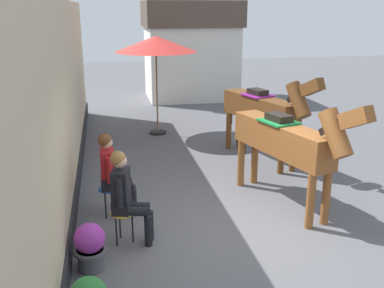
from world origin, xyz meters
The scene contains 9 objects.
ground_plane centered at (0.00, 3.00, 0.00)m, with size 40.00×40.00×0.00m, color #56565B.
pub_facade_wall centered at (-2.55, 1.50, 1.54)m, with size 0.34×14.00×3.40m.
distant_cottage centered at (1.40, 10.47, 1.80)m, with size 3.40×2.60×3.50m.
seated_visitor_near centered at (-1.60, -0.03, 0.78)m, with size 0.61×0.48×1.39m.
seated_visitor_far centered at (-1.76, 0.91, 0.78)m, with size 0.61×0.49×1.39m.
saddled_horse_near centered at (1.10, 0.72, 1.16)m, with size 1.08×2.92×2.06m.
saddled_horse_far centered at (1.54, 3.04, 1.16)m, with size 1.17×2.90×2.06m.
flower_planter_middle centered at (-2.10, -0.63, 0.33)m, with size 0.43×0.43×0.64m.
cafe_parasol centered at (-0.45, 5.69, 2.36)m, with size 2.10×2.10×2.58m.
Camera 1 is at (-1.81, -5.88, 3.27)m, focal length 41.64 mm.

